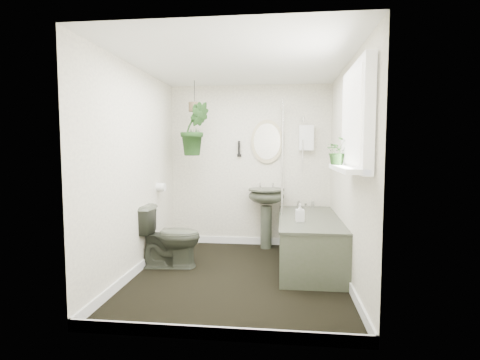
# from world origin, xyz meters

# --- Properties ---
(floor) EXTENTS (2.30, 2.80, 0.02)m
(floor) POSITION_xyz_m (0.00, 0.00, -0.01)
(floor) COLOR black
(floor) RESTS_ON ground
(ceiling) EXTENTS (2.30, 2.80, 0.02)m
(ceiling) POSITION_xyz_m (0.00, 0.00, 2.31)
(ceiling) COLOR white
(ceiling) RESTS_ON ground
(wall_back) EXTENTS (2.30, 0.02, 2.30)m
(wall_back) POSITION_xyz_m (0.00, 1.41, 1.15)
(wall_back) COLOR white
(wall_back) RESTS_ON ground
(wall_front) EXTENTS (2.30, 0.02, 2.30)m
(wall_front) POSITION_xyz_m (0.00, -1.41, 1.15)
(wall_front) COLOR white
(wall_front) RESTS_ON ground
(wall_left) EXTENTS (0.02, 2.80, 2.30)m
(wall_left) POSITION_xyz_m (-1.16, 0.00, 1.15)
(wall_left) COLOR white
(wall_left) RESTS_ON ground
(wall_right) EXTENTS (0.02, 2.80, 2.30)m
(wall_right) POSITION_xyz_m (1.16, 0.00, 1.15)
(wall_right) COLOR white
(wall_right) RESTS_ON ground
(skirting) EXTENTS (2.30, 2.80, 0.10)m
(skirting) POSITION_xyz_m (0.00, 0.00, 0.05)
(skirting) COLOR white
(skirting) RESTS_ON floor
(bathtub) EXTENTS (0.72, 1.72, 0.58)m
(bathtub) POSITION_xyz_m (0.80, 0.50, 0.29)
(bathtub) COLOR #383D30
(bathtub) RESTS_ON floor
(bath_screen) EXTENTS (0.04, 0.72, 1.40)m
(bath_screen) POSITION_xyz_m (0.47, 0.99, 1.28)
(bath_screen) COLOR silver
(bath_screen) RESTS_ON bathtub
(shower_box) EXTENTS (0.20, 0.10, 0.35)m
(shower_box) POSITION_xyz_m (0.80, 1.34, 1.55)
(shower_box) COLOR white
(shower_box) RESTS_ON wall_back
(oval_mirror) EXTENTS (0.46, 0.03, 0.62)m
(oval_mirror) POSITION_xyz_m (0.25, 1.37, 1.50)
(oval_mirror) COLOR #C4B488
(oval_mirror) RESTS_ON wall_back
(wall_sconce) EXTENTS (0.04, 0.04, 0.22)m
(wall_sconce) POSITION_xyz_m (-0.15, 1.36, 1.40)
(wall_sconce) COLOR black
(wall_sconce) RESTS_ON wall_back
(toilet_roll_holder) EXTENTS (0.11, 0.11, 0.11)m
(toilet_roll_holder) POSITION_xyz_m (-1.10, 0.70, 0.90)
(toilet_roll_holder) COLOR white
(toilet_roll_holder) RESTS_ON wall_left
(window_recess) EXTENTS (0.08, 1.00, 0.90)m
(window_recess) POSITION_xyz_m (1.09, -0.70, 1.65)
(window_recess) COLOR white
(window_recess) RESTS_ON wall_right
(window_sill) EXTENTS (0.18, 1.00, 0.04)m
(window_sill) POSITION_xyz_m (1.02, -0.70, 1.23)
(window_sill) COLOR white
(window_sill) RESTS_ON wall_right
(window_blinds) EXTENTS (0.01, 0.86, 0.76)m
(window_blinds) POSITION_xyz_m (1.04, -0.70, 1.65)
(window_blinds) COLOR white
(window_blinds) RESTS_ON wall_right
(toilet) EXTENTS (0.74, 0.46, 0.73)m
(toilet) POSITION_xyz_m (-0.85, 0.25, 0.37)
(toilet) COLOR #383D30
(toilet) RESTS_ON floor
(pedestal_sink) EXTENTS (0.54, 0.48, 0.85)m
(pedestal_sink) POSITION_xyz_m (0.25, 1.20, 0.42)
(pedestal_sink) COLOR #383D30
(pedestal_sink) RESTS_ON floor
(sill_plant) EXTENTS (0.25, 0.23, 0.25)m
(sill_plant) POSITION_xyz_m (0.99, -0.40, 1.38)
(sill_plant) COLOR black
(sill_plant) RESTS_ON window_sill
(hanging_plant) EXTENTS (0.48, 0.44, 0.71)m
(hanging_plant) POSITION_xyz_m (-0.70, 0.95, 1.66)
(hanging_plant) COLOR black
(hanging_plant) RESTS_ON ceiling
(soap_bottle) EXTENTS (0.10, 0.10, 0.20)m
(soap_bottle) POSITION_xyz_m (0.67, 0.22, 0.68)
(soap_bottle) COLOR #2B201F
(soap_bottle) RESTS_ON bathtub
(hanging_pot) EXTENTS (0.16, 0.16, 0.12)m
(hanging_pot) POSITION_xyz_m (-0.70, 0.95, 1.95)
(hanging_pot) COLOR brown
(hanging_pot) RESTS_ON ceiling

